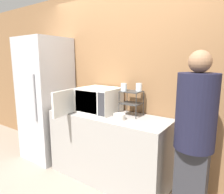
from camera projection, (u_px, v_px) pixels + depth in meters
ground_plane at (94, 188)px, 2.53m from camera, size 12.00×12.00×0.00m
wall_back at (122, 82)px, 2.81m from camera, size 8.00×0.06×2.60m
counter at (108, 147)px, 2.69m from camera, size 1.63×0.60×0.90m
microwave at (98, 100)px, 2.72m from camera, size 0.54×0.84×0.33m
dish_rack at (131, 98)px, 2.52m from camera, size 0.25×0.21×0.32m
glass_front_left at (124, 87)px, 2.49m from camera, size 0.08×0.08×0.10m
glass_back_right at (139, 87)px, 2.50m from camera, size 0.08×0.08×0.10m
bowl at (119, 117)px, 2.39m from camera, size 0.14×0.14×0.07m
person at (195, 131)px, 1.88m from camera, size 0.37×0.37×1.69m
refrigerator at (46, 99)px, 3.26m from camera, size 0.69×0.69×1.95m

